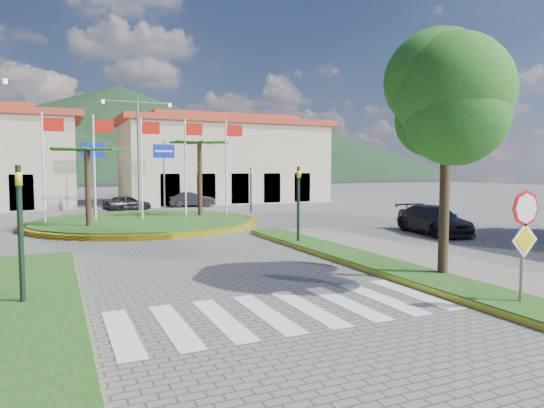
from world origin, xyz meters
name	(u,v)px	position (x,y,z in m)	size (l,w,h in m)	color
ground	(402,386)	(0.00, 0.00, 0.00)	(160.00, 160.00, 0.00)	slate
verge_right	(517,305)	(4.80, 2.00, 0.09)	(1.60, 28.00, 0.18)	#184513
crosswalk	(283,311)	(0.00, 4.00, 0.01)	(8.00, 3.00, 0.01)	silver
roundabout_island	(144,221)	(0.00, 22.00, 0.17)	(12.70, 12.70, 6.00)	yellow
stop_sign	(524,229)	(4.90, 1.96, 1.79)	(0.80, 0.11, 2.65)	slate
deciduous_tree	(447,94)	(5.50, 5.00, 5.18)	(3.60, 3.60, 6.80)	black
traffic_light_left	(20,222)	(-5.20, 6.50, 1.94)	(0.15, 0.18, 3.20)	black
traffic_light_right	(298,198)	(4.50, 12.00, 1.94)	(0.15, 0.18, 3.20)	black
traffic_light_far	(251,185)	(8.00, 26.00, 1.94)	(0.18, 0.15, 3.20)	black
direction_sign_west	(93,163)	(-2.00, 30.97, 3.53)	(1.60, 0.14, 5.20)	slate
direction_sign_east	(164,163)	(3.00, 30.97, 3.53)	(1.60, 0.14, 5.20)	slate
street_lamp_centre	(138,149)	(1.00, 30.00, 4.50)	(4.80, 0.16, 8.00)	slate
building_right	(223,160)	(10.00, 38.00, 3.90)	(19.08, 9.54, 8.05)	#C0AD91
hill_far_mid	(119,132)	(15.00, 160.00, 15.00)	(180.00, 180.00, 30.00)	black
hill_far_east	(304,150)	(70.00, 135.00, 9.00)	(120.00, 120.00, 18.00)	black
hill_near_back	(29,149)	(-10.00, 130.00, 8.00)	(110.00, 110.00, 16.00)	black
car_dark_a	(127,203)	(0.30, 31.05, 0.58)	(1.38, 3.42, 1.17)	black
car_dark_b	(192,199)	(5.64, 33.03, 0.61)	(1.28, 3.67, 1.21)	black
car_side_right	(433,220)	(12.00, 12.45, 0.67)	(1.88, 4.63, 1.34)	black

